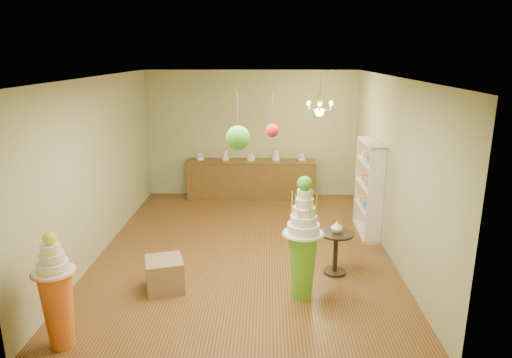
{
  "coord_description": "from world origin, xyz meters",
  "views": [
    {
      "loc": [
        0.39,
        -7.52,
        3.38
      ],
      "look_at": [
        0.2,
        0.0,
        1.29
      ],
      "focal_mm": 32.0,
      "sensor_mm": 36.0,
      "label": 1
    }
  ],
  "objects_px": {
    "pedestal_green": "(303,249)",
    "sideboard": "(251,179)",
    "round_table": "(336,247)",
    "pedestal_orange": "(57,300)"
  },
  "relations": [
    {
      "from": "pedestal_green",
      "to": "sideboard",
      "type": "distance_m",
      "value": 4.7
    },
    {
      "from": "pedestal_orange",
      "to": "sideboard",
      "type": "relative_size",
      "value": 0.48
    },
    {
      "from": "pedestal_green",
      "to": "round_table",
      "type": "bearing_deg",
      "value": 51.81
    },
    {
      "from": "pedestal_green",
      "to": "round_table",
      "type": "height_order",
      "value": "pedestal_green"
    },
    {
      "from": "pedestal_green",
      "to": "pedestal_orange",
      "type": "distance_m",
      "value": 3.18
    },
    {
      "from": "pedestal_green",
      "to": "sideboard",
      "type": "relative_size",
      "value": 0.59
    },
    {
      "from": "pedestal_green",
      "to": "round_table",
      "type": "distance_m",
      "value": 0.98
    },
    {
      "from": "pedestal_orange",
      "to": "sideboard",
      "type": "height_order",
      "value": "pedestal_orange"
    },
    {
      "from": "round_table",
      "to": "sideboard",
      "type": "bearing_deg",
      "value": 110.85
    },
    {
      "from": "sideboard",
      "to": "round_table",
      "type": "relative_size",
      "value": 4.43
    }
  ]
}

